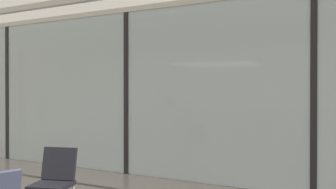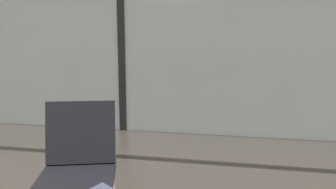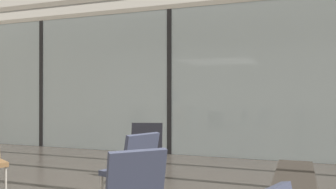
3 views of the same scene
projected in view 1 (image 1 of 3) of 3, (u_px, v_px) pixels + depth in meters
glass_curtain_wall at (127, 93)px, 7.43m from camera, size 14.00×0.08×3.21m
window_mullion_0 at (9, 93)px, 9.08m from camera, size 0.10×0.12×3.21m
window_mullion_1 at (127, 93)px, 7.43m from camera, size 0.10×0.12×3.21m
window_mullion_2 at (314, 94)px, 5.77m from camera, size 0.10×0.12×3.21m
parked_airplane at (262, 78)px, 10.21m from camera, size 12.10×4.01×4.01m
lounge_chair_7 at (55, 177)px, 4.99m from camera, size 0.61×0.64×0.87m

